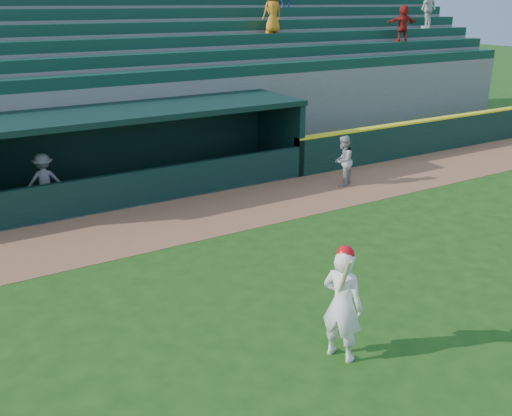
% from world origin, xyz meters
% --- Properties ---
extents(ground, '(120.00, 120.00, 0.00)m').
position_xyz_m(ground, '(0.00, 0.00, 0.00)').
color(ground, '#1C4411').
rests_on(ground, ground).
extents(warning_track, '(40.00, 3.00, 0.01)m').
position_xyz_m(warning_track, '(0.00, 4.90, 0.01)').
color(warning_track, brown).
rests_on(warning_track, ground).
extents(field_wall_right, '(15.50, 0.30, 1.20)m').
position_xyz_m(field_wall_right, '(12.25, 6.55, 0.60)').
color(field_wall_right, black).
rests_on(field_wall_right, ground).
extents(wall_stripe_right, '(15.50, 0.32, 0.06)m').
position_xyz_m(wall_stripe_right, '(12.25, 6.55, 1.23)').
color(wall_stripe_right, yellow).
rests_on(wall_stripe_right, field_wall_right).
extents(dugout_player_front, '(0.94, 0.89, 1.54)m').
position_xyz_m(dugout_player_front, '(5.18, 5.07, 0.77)').
color(dugout_player_front, '#A5A5A0').
rests_on(dugout_player_front, ground).
extents(dugout_player_inside, '(1.05, 0.72, 1.49)m').
position_xyz_m(dugout_player_inside, '(-2.98, 7.75, 0.74)').
color(dugout_player_inside, '#A6A6A1').
rests_on(dugout_player_inside, ground).
extents(dugout, '(9.40, 2.80, 2.46)m').
position_xyz_m(dugout, '(0.00, 8.00, 1.36)').
color(dugout, slate).
rests_on(dugout, ground).
extents(stands, '(34.50, 6.25, 7.52)m').
position_xyz_m(stands, '(0.02, 12.57, 2.39)').
color(stands, slate).
rests_on(stands, ground).
extents(batter_at_plate, '(0.67, 0.85, 1.93)m').
position_xyz_m(batter_at_plate, '(-0.59, -1.93, 0.96)').
color(batter_at_plate, white).
rests_on(batter_at_plate, ground).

